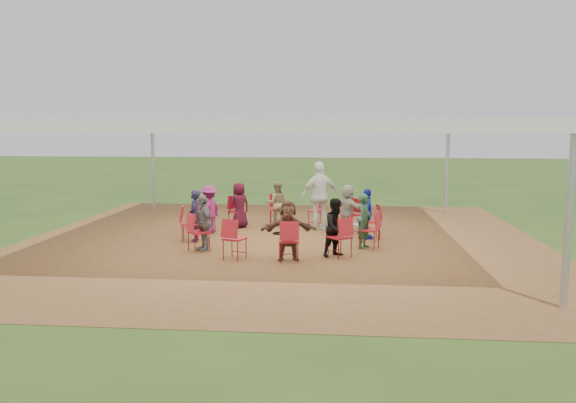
# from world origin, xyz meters

# --- Properties ---
(ground) EXTENTS (80.00, 80.00, 0.00)m
(ground) POSITION_xyz_m (0.00, 0.00, 0.00)
(ground) COLOR #2E4B17
(ground) RESTS_ON ground
(dirt_patch) EXTENTS (13.00, 13.00, 0.00)m
(dirt_patch) POSITION_xyz_m (0.00, 0.00, 0.01)
(dirt_patch) COLOR brown
(dirt_patch) RESTS_ON ground
(tent) EXTENTS (10.33, 10.33, 3.00)m
(tent) POSITION_xyz_m (0.00, 0.00, 2.37)
(tent) COLOR #B2B2B7
(tent) RESTS_ON ground
(chair_0) EXTENTS (0.56, 0.55, 0.90)m
(chair_0) POSITION_xyz_m (2.16, -0.81, 0.45)
(chair_0) COLOR red
(chair_0) RESTS_ON ground
(chair_1) EXTENTS (0.50, 0.49, 0.90)m
(chair_1) POSITION_xyz_m (2.27, 0.38, 0.45)
(chair_1) COLOR red
(chair_1) RESTS_ON ground
(chair_2) EXTENTS (0.61, 0.60, 0.90)m
(chair_2) POSITION_xyz_m (1.78, 1.47, 0.45)
(chair_2) COLOR red
(chair_2) RESTS_ON ground
(chair_3) EXTENTS (0.55, 0.56, 0.90)m
(chair_3) POSITION_xyz_m (0.81, 2.16, 0.45)
(chair_3) COLOR red
(chair_3) RESTS_ON ground
(chair_4) EXTENTS (0.49, 0.50, 0.90)m
(chair_4) POSITION_xyz_m (-0.38, 2.27, 0.45)
(chair_4) COLOR red
(chair_4) RESTS_ON ground
(chair_5) EXTENTS (0.60, 0.61, 0.90)m
(chair_5) POSITION_xyz_m (-1.47, 1.78, 0.45)
(chair_5) COLOR red
(chair_5) RESTS_ON ground
(chair_6) EXTENTS (0.56, 0.55, 0.90)m
(chair_6) POSITION_xyz_m (-2.16, 0.81, 0.45)
(chair_6) COLOR red
(chair_6) RESTS_ON ground
(chair_7) EXTENTS (0.50, 0.49, 0.90)m
(chair_7) POSITION_xyz_m (-2.27, -0.38, 0.45)
(chair_7) COLOR red
(chair_7) RESTS_ON ground
(chair_8) EXTENTS (0.61, 0.60, 0.90)m
(chair_8) POSITION_xyz_m (-1.78, -1.47, 0.45)
(chair_8) COLOR red
(chair_8) RESTS_ON ground
(chair_9) EXTENTS (0.55, 0.56, 0.90)m
(chair_9) POSITION_xyz_m (-0.81, -2.16, 0.45)
(chair_9) COLOR red
(chair_9) RESTS_ON ground
(chair_10) EXTENTS (0.49, 0.50, 0.90)m
(chair_10) POSITION_xyz_m (0.38, -2.27, 0.45)
(chair_10) COLOR red
(chair_10) RESTS_ON ground
(chair_11) EXTENTS (0.60, 0.61, 0.90)m
(chair_11) POSITION_xyz_m (1.47, -1.78, 0.45)
(chair_11) COLOR red
(chair_11) RESTS_ON ground
(person_seated_0) EXTENTS (0.46, 0.55, 1.30)m
(person_seated_0) POSITION_xyz_m (2.05, -0.77, 0.66)
(person_seated_0) COLOR #254B2F
(person_seated_0) RESTS_ON ground
(person_seated_1) EXTENTS (0.51, 0.81, 1.30)m
(person_seated_1) POSITION_xyz_m (2.16, 0.36, 0.66)
(person_seated_1) COLOR #1825A9
(person_seated_1) RESTS_ON ground
(person_seated_2) EXTENTS (1.11, 1.22, 1.30)m
(person_seated_2) POSITION_xyz_m (1.69, 1.39, 0.66)
(person_seated_2) COLOR #ABA996
(person_seated_2) RESTS_ON ground
(person_seated_3) EXTENTS (0.68, 0.46, 1.30)m
(person_seated_3) POSITION_xyz_m (-0.36, 2.16, 0.66)
(person_seated_3) COLOR #92845E
(person_seated_3) RESTS_ON ground
(person_seated_4) EXTENTS (0.72, 0.68, 1.30)m
(person_seated_4) POSITION_xyz_m (-1.39, 1.69, 0.66)
(person_seated_4) COLOR #3E0C1C
(person_seated_4) RESTS_ON ground
(person_seated_5) EXTENTS (0.68, 0.93, 1.30)m
(person_seated_5) POSITION_xyz_m (-2.05, 0.77, 0.66)
(person_seated_5) COLOR #892164
(person_seated_5) RESTS_ON ground
(person_seated_6) EXTENTS (0.38, 0.52, 1.30)m
(person_seated_6) POSITION_xyz_m (-2.16, -0.36, 0.66)
(person_seated_6) COLOR #1F1A3D
(person_seated_6) RESTS_ON ground
(person_seated_7) EXTENTS (0.78, 0.83, 1.30)m
(person_seated_7) POSITION_xyz_m (-1.69, -1.39, 0.66)
(person_seated_7) COLOR slate
(person_seated_7) RESTS_ON ground
(person_seated_8) EXTENTS (1.26, 0.64, 1.30)m
(person_seated_8) POSITION_xyz_m (0.36, -2.16, 0.66)
(person_seated_8) COLOR brown
(person_seated_8) RESTS_ON ground
(person_seated_9) EXTENTS (0.72, 0.68, 1.30)m
(person_seated_9) POSITION_xyz_m (1.39, -1.69, 0.66)
(person_seated_9) COLOR black
(person_seated_9) RESTS_ON ground
(standing_person) EXTENTS (1.26, 1.00, 1.91)m
(standing_person) POSITION_xyz_m (0.91, 1.56, 0.96)
(standing_person) COLOR white
(standing_person) RESTS_ON ground
(cable_coil) EXTENTS (0.44, 0.44, 0.03)m
(cable_coil) POSITION_xyz_m (-0.15, 0.79, 0.02)
(cable_coil) COLOR black
(cable_coil) RESTS_ON ground
(laptop) EXTENTS (0.32, 0.36, 0.20)m
(laptop) POSITION_xyz_m (1.89, -0.71, 0.61)
(laptop) COLOR #B7B7BC
(laptop) RESTS_ON ground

